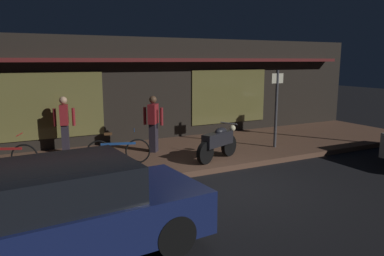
{
  "coord_description": "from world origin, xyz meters",
  "views": [
    {
      "loc": [
        -4.49,
        -6.81,
        2.85
      ],
      "look_at": [
        0.27,
        2.4,
        0.95
      ],
      "focal_mm": 34.77,
      "sensor_mm": 36.0,
      "label": 1
    }
  ],
  "objects_px": {
    "bicycle_parked": "(3,156)",
    "sign_post": "(276,104)",
    "motorcycle": "(218,142)",
    "parked_car_far": "(62,212)",
    "bicycle_extra": "(118,151)",
    "person_bystander": "(153,123)",
    "person_photographer": "(65,124)"
  },
  "relations": [
    {
      "from": "motorcycle",
      "to": "person_bystander",
      "type": "distance_m",
      "value": 2.11
    },
    {
      "from": "person_bystander",
      "to": "sign_post",
      "type": "xyz_separation_m",
      "value": [
        3.6,
        -1.2,
        0.48
      ]
    },
    {
      "from": "bicycle_parked",
      "to": "parked_car_far",
      "type": "relative_size",
      "value": 0.37
    },
    {
      "from": "bicycle_parked",
      "to": "person_photographer",
      "type": "distance_m",
      "value": 2.06
    },
    {
      "from": "motorcycle",
      "to": "bicycle_parked",
      "type": "height_order",
      "value": "motorcycle"
    },
    {
      "from": "motorcycle",
      "to": "sign_post",
      "type": "relative_size",
      "value": 0.67
    },
    {
      "from": "bicycle_extra",
      "to": "parked_car_far",
      "type": "bearing_deg",
      "value": -116.41
    },
    {
      "from": "parked_car_far",
      "to": "sign_post",
      "type": "bearing_deg",
      "value": 27.8
    },
    {
      "from": "sign_post",
      "to": "parked_car_far",
      "type": "height_order",
      "value": "sign_post"
    },
    {
      "from": "bicycle_extra",
      "to": "sign_post",
      "type": "relative_size",
      "value": 0.67
    },
    {
      "from": "bicycle_extra",
      "to": "bicycle_parked",
      "type": "bearing_deg",
      "value": 164.4
    },
    {
      "from": "person_photographer",
      "to": "person_bystander",
      "type": "relative_size",
      "value": 1.0
    },
    {
      "from": "bicycle_parked",
      "to": "person_photographer",
      "type": "height_order",
      "value": "person_photographer"
    },
    {
      "from": "bicycle_parked",
      "to": "sign_post",
      "type": "relative_size",
      "value": 0.65
    },
    {
      "from": "bicycle_extra",
      "to": "person_bystander",
      "type": "bearing_deg",
      "value": 32.91
    },
    {
      "from": "motorcycle",
      "to": "person_bystander",
      "type": "relative_size",
      "value": 0.96
    },
    {
      "from": "bicycle_extra",
      "to": "person_bystander",
      "type": "height_order",
      "value": "person_bystander"
    },
    {
      "from": "bicycle_extra",
      "to": "sign_post",
      "type": "xyz_separation_m",
      "value": [
        4.93,
        -0.34,
        1.0
      ]
    },
    {
      "from": "bicycle_parked",
      "to": "bicycle_extra",
      "type": "height_order",
      "value": "same"
    },
    {
      "from": "person_bystander",
      "to": "bicycle_extra",
      "type": "bearing_deg",
      "value": -147.09
    },
    {
      "from": "motorcycle",
      "to": "person_photographer",
      "type": "bearing_deg",
      "value": 143.46
    },
    {
      "from": "motorcycle",
      "to": "person_photographer",
      "type": "height_order",
      "value": "person_photographer"
    },
    {
      "from": "motorcycle",
      "to": "bicycle_extra",
      "type": "height_order",
      "value": "motorcycle"
    },
    {
      "from": "motorcycle",
      "to": "sign_post",
      "type": "height_order",
      "value": "sign_post"
    },
    {
      "from": "person_photographer",
      "to": "parked_car_far",
      "type": "distance_m",
      "value": 5.94
    },
    {
      "from": "person_bystander",
      "to": "bicycle_parked",
      "type": "bearing_deg",
      "value": -178.48
    },
    {
      "from": "bicycle_extra",
      "to": "person_bystander",
      "type": "relative_size",
      "value": 0.96
    },
    {
      "from": "person_photographer",
      "to": "person_bystander",
      "type": "bearing_deg",
      "value": -23.26
    },
    {
      "from": "motorcycle",
      "to": "bicycle_extra",
      "type": "xyz_separation_m",
      "value": [
        -2.57,
        0.8,
        -0.14
      ]
    },
    {
      "from": "person_bystander",
      "to": "person_photographer",
      "type": "bearing_deg",
      "value": 156.74
    },
    {
      "from": "bicycle_parked",
      "to": "bicycle_extra",
      "type": "xyz_separation_m",
      "value": [
        2.69,
        -0.75,
        0.0
      ]
    },
    {
      "from": "sign_post",
      "to": "parked_car_far",
      "type": "xyz_separation_m",
      "value": [
        -6.9,
        -3.64,
        -0.81
      ]
    }
  ]
}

